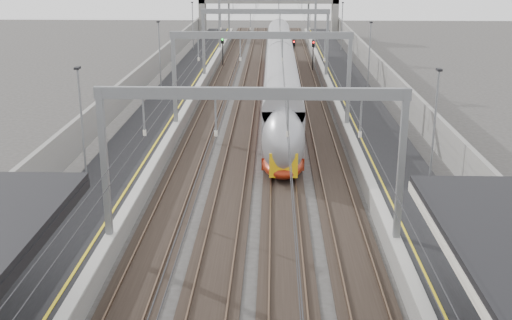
{
  "coord_description": "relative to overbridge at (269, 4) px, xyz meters",
  "views": [
    {
      "loc": [
        0.89,
        -3.79,
        12.75
      ],
      "look_at": [
        0.0,
        28.31,
        2.47
      ],
      "focal_mm": 45.0,
      "sensor_mm": 36.0,
      "label": 1
    }
  ],
  "objects": [
    {
      "name": "train",
      "position": [
        1.5,
        -46.88,
        -3.28
      ],
      "size": [
        2.6,
        47.46,
        4.12
      ],
      "color": "maroon",
      "rests_on": "ground"
    },
    {
      "name": "platform_left",
      "position": [
        -8.0,
        -55.0,
        -4.81
      ],
      "size": [
        4.0,
        120.0,
        1.0
      ],
      "primitive_type": "cube",
      "color": "black",
      "rests_on": "ground"
    },
    {
      "name": "wall_left",
      "position": [
        -11.2,
        -55.0,
        -3.71
      ],
      "size": [
        0.3,
        120.0,
        3.2
      ],
      "primitive_type": "cube",
      "color": "gray",
      "rests_on": "ground"
    },
    {
      "name": "wall_right",
      "position": [
        11.2,
        -55.0,
        -3.71
      ],
      "size": [
        0.3,
        120.0,
        3.2
      ],
      "primitive_type": "cube",
      "color": "gray",
      "rests_on": "ground"
    },
    {
      "name": "overbridge",
      "position": [
        0.0,
        0.0,
        0.0
      ],
      "size": [
        22.0,
        2.2,
        6.9
      ],
      "color": "gray",
      "rests_on": "ground"
    },
    {
      "name": "platform_right",
      "position": [
        8.0,
        -55.0,
        -4.81
      ],
      "size": [
        4.0,
        120.0,
        1.0
      ],
      "primitive_type": "cube",
      "color": "black",
      "rests_on": "ground"
    },
    {
      "name": "overhead_line",
      "position": [
        0.0,
        -48.38,
        0.83
      ],
      "size": [
        13.0,
        140.0,
        6.6
      ],
      "color": "gray",
      "rests_on": "platform_left"
    },
    {
      "name": "signal_red_near",
      "position": [
        3.2,
        -29.3,
        -2.89
      ],
      "size": [
        0.32,
        0.32,
        3.48
      ],
      "color": "black",
      "rests_on": "ground"
    },
    {
      "name": "signal_green",
      "position": [
        -5.2,
        -27.37,
        -2.89
      ],
      "size": [
        0.32,
        0.32,
        3.48
      ],
      "color": "black",
      "rests_on": "ground"
    },
    {
      "name": "tracks",
      "position": [
        0.0,
        -55.0,
        -5.26
      ],
      "size": [
        11.4,
        140.0,
        0.2
      ],
      "color": "black",
      "rests_on": "ground"
    },
    {
      "name": "signal_red_far",
      "position": [
        5.4,
        -29.85,
        -2.89
      ],
      "size": [
        0.32,
        0.32,
        3.48
      ],
      "color": "black",
      "rests_on": "ground"
    }
  ]
}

